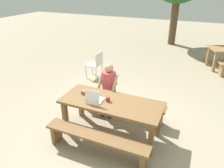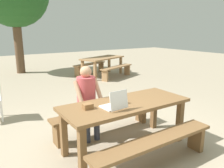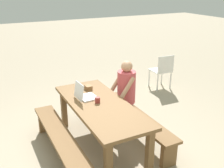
% 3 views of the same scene
% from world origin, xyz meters
% --- Properties ---
extents(ground_plane, '(30.00, 30.00, 0.00)m').
position_xyz_m(ground_plane, '(0.00, 0.00, 0.00)').
color(ground_plane, tan).
extents(picnic_table_front, '(2.00, 0.82, 0.76)m').
position_xyz_m(picnic_table_front, '(0.00, 0.00, 0.65)').
color(picnic_table_front, brown).
rests_on(picnic_table_front, ground).
extents(bench_near, '(1.96, 0.30, 0.43)m').
position_xyz_m(bench_near, '(0.00, -0.66, 0.33)').
color(bench_near, brown).
rests_on(bench_near, ground).
extents(bench_far, '(1.96, 0.30, 0.43)m').
position_xyz_m(bench_far, '(0.00, 0.66, 0.33)').
color(bench_far, brown).
rests_on(bench_far, ground).
extents(laptop, '(0.32, 0.33, 0.28)m').
position_xyz_m(laptop, '(-0.29, -0.13, 0.82)').
color(laptop, white).
rests_on(laptop, picnic_table_front).
extents(small_pouch, '(0.14, 0.10, 0.07)m').
position_xyz_m(small_pouch, '(-0.62, 0.06, 0.79)').
color(small_pouch, olive).
rests_on(small_pouch, picnic_table_front).
extents(coffee_mug, '(0.08, 0.08, 0.09)m').
position_xyz_m(coffee_mug, '(-0.06, -0.01, 0.80)').
color(coffee_mug, '#99332D').
rests_on(coffee_mug, picnic_table_front).
extents(person_seated, '(0.42, 0.41, 1.26)m').
position_xyz_m(person_seated, '(-0.34, 0.62, 0.73)').
color(person_seated, '#333847').
rests_on(person_seated, ground).
extents(plastic_chair, '(0.46, 0.46, 0.86)m').
position_xyz_m(plastic_chair, '(-1.59, 2.39, 0.47)').
color(plastic_chair, white).
rests_on(plastic_chair, ground).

